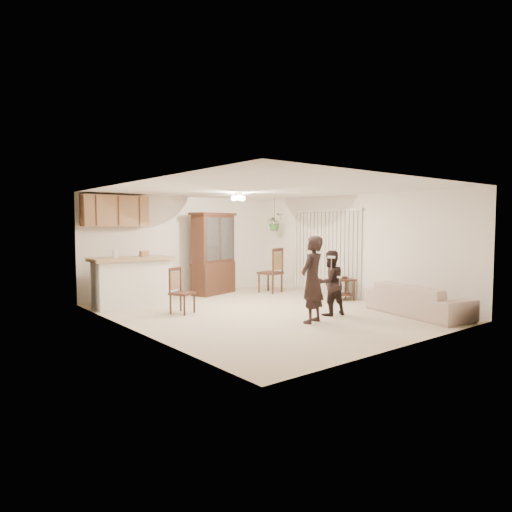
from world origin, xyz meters
TOP-DOWN VIEW (x-y plane):
  - floor at (0.00, 0.00)m, footprint 6.50×6.50m
  - ceiling at (0.00, 0.00)m, footprint 5.50×6.50m
  - wall_back at (0.00, 3.25)m, footprint 5.50×0.02m
  - wall_front at (0.00, -3.25)m, footprint 5.50×0.02m
  - wall_left at (-2.75, 0.00)m, footprint 0.02×6.50m
  - wall_right at (2.75, 0.00)m, footprint 0.02×6.50m
  - breakfast_bar at (-1.85, 2.35)m, footprint 1.60×0.55m
  - bar_top at (-1.85, 2.35)m, footprint 1.75×0.70m
  - upper_cabinets at (-1.90, 3.07)m, footprint 1.50×0.34m
  - vertical_blinds at (2.71, 0.90)m, footprint 0.06×2.30m
  - ceiling_fixture at (0.20, 1.20)m, footprint 0.36×0.36m
  - hanging_plant at (2.30, 2.40)m, footprint 0.43×0.37m
  - plant_cord at (2.30, 2.40)m, footprint 0.01×0.01m
  - sofa at (2.18, -2.08)m, footprint 1.08×1.98m
  - adult at (0.06, -1.25)m, footprint 0.76×0.61m
  - child at (0.82, -0.99)m, footprint 0.75×0.64m
  - china_hutch at (0.55, 2.78)m, footprint 1.42×0.88m
  - side_table at (2.43, 0.05)m, footprint 0.58×0.58m
  - chair_bar at (-1.38, 0.97)m, footprint 0.54×0.54m
  - chair_hutch_left at (0.48, 2.91)m, footprint 0.59×0.59m
  - chair_hutch_right at (1.84, 2.03)m, footprint 0.65×0.65m
  - controller_adult at (0.17, -1.61)m, footprint 0.08×0.14m
  - controller_child at (0.76, -1.28)m, footprint 0.06×0.12m

SIDE VIEW (x-z plane):
  - floor at x=0.00m, z-range 0.00..0.00m
  - chair_bar at x=-1.38m, z-range -0.20..0.72m
  - side_table at x=2.43m, z-range -0.02..0.54m
  - chair_hutch_left at x=0.48m, z-range -0.22..0.78m
  - chair_hutch_right at x=1.84m, z-range -0.26..0.92m
  - sofa at x=2.18m, z-range 0.00..0.73m
  - breakfast_bar at x=-1.85m, z-range 0.00..1.00m
  - child at x=0.82m, z-range 0.00..1.35m
  - controller_child at x=0.76m, z-range 0.77..0.80m
  - adult at x=0.06m, z-range 0.00..1.80m
  - china_hutch at x=0.55m, z-range -0.01..2.07m
  - bar_top at x=-1.85m, z-range 1.01..1.09m
  - vertical_blinds at x=2.71m, z-range 0.05..2.15m
  - controller_adult at x=0.17m, z-range 1.20..1.24m
  - wall_back at x=0.00m, z-range 0.00..2.50m
  - wall_front at x=0.00m, z-range 0.00..2.50m
  - wall_left at x=-2.75m, z-range 0.00..2.50m
  - wall_right at x=2.75m, z-range 0.00..2.50m
  - hanging_plant at x=2.30m, z-range 1.61..2.09m
  - upper_cabinets at x=-1.90m, z-range 1.75..2.45m
  - plant_cord at x=2.30m, z-range 1.85..2.50m
  - ceiling_fixture at x=0.20m, z-range 2.30..2.50m
  - ceiling at x=0.00m, z-range 2.49..2.51m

